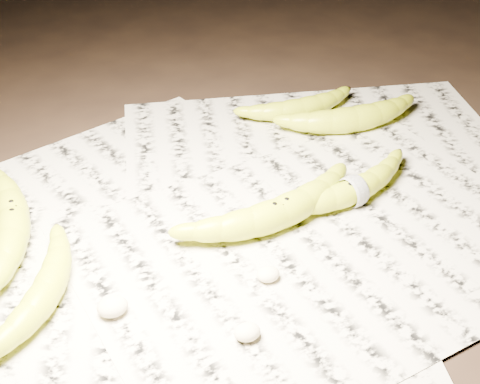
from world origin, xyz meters
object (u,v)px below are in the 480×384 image
object	(u,v)px
banana_center	(279,211)
banana_taped	(353,189)
banana_left_a	(12,216)
banana_upper_b	(354,117)
banana_left_b	(45,290)
banana_upper_a	(301,106)

from	to	relation	value
banana_center	banana_taped	size ratio (longest dim) A/B	1.11
banana_center	banana_left_a	bearing A→B (deg)	149.66
banana_center	banana_taped	world-z (taller)	banana_center
banana_left_a	banana_center	size ratio (longest dim) A/B	1.05
banana_taped	banana_center	bearing A→B (deg)	173.27
banana_taped	banana_upper_b	world-z (taller)	banana_upper_b
banana_left_b	banana_taped	bearing A→B (deg)	-52.31
banana_left_a	banana_upper_b	world-z (taller)	banana_left_a
banana_left_a	banana_center	distance (m)	0.32
banana_upper_b	banana_left_a	bearing A→B (deg)	-168.63
banana_left_a	banana_upper_a	bearing A→B (deg)	-70.18
banana_center	banana_upper_a	bearing A→B (deg)	48.03
banana_center	banana_taped	bearing A→B (deg)	-4.63
banana_left_a	banana_upper_a	distance (m)	0.46
banana_left_a	banana_left_b	xyz separation A→B (m)	(0.02, -0.14, -0.00)
banana_left_a	banana_taped	bearing A→B (deg)	-99.35
banana_left_a	banana_center	xyz separation A→B (m)	(0.30, -0.10, -0.00)
banana_left_a	banana_taped	world-z (taller)	banana_left_a
banana_left_a	banana_upper_b	xyz separation A→B (m)	(0.50, 0.07, -0.00)
banana_left_b	banana_taped	world-z (taller)	same
banana_upper_a	banana_upper_b	size ratio (longest dim) A/B	0.87
banana_taped	banana_upper_b	bearing A→B (deg)	47.51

